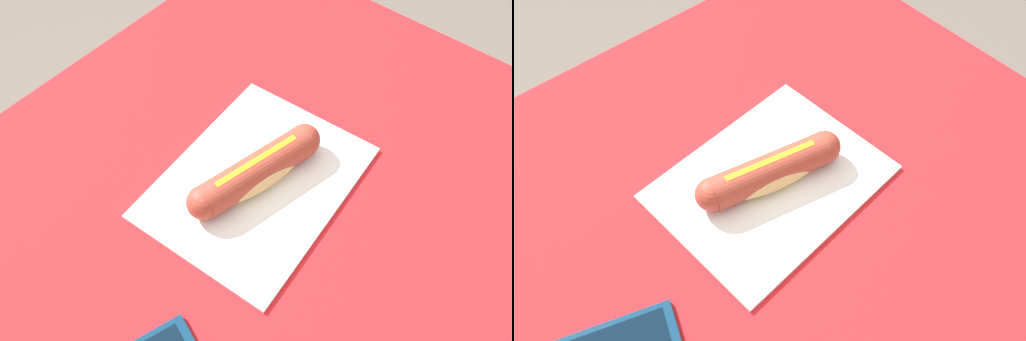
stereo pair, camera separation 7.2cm
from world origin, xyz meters
TOP-DOWN VIEW (x-y plane):
  - dining_table at (0.00, 0.00)m, footprint 1.08×0.79m
  - paper_wrapper at (0.08, 0.00)m, footprint 0.32×0.26m
  - hot_dog at (0.08, 0.00)m, footprint 0.22×0.09m

SIDE VIEW (x-z plane):
  - dining_table at x=0.00m, z-range 0.22..0.95m
  - paper_wrapper at x=0.08m, z-range 0.73..0.74m
  - hot_dog at x=0.08m, z-range 0.73..0.78m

